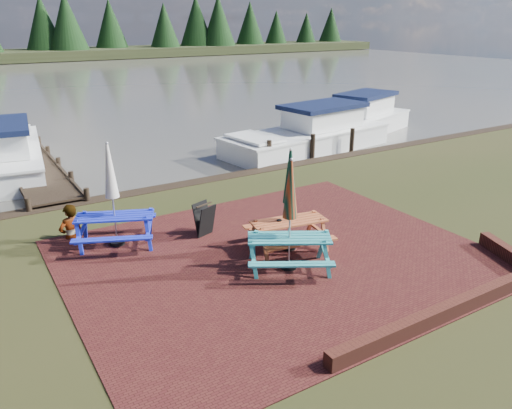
{
  "coord_description": "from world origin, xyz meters",
  "views": [
    {
      "loc": [
        -5.69,
        -7.34,
        5.06
      ],
      "look_at": [
        -0.01,
        1.89,
        1.0
      ],
      "focal_mm": 35.0,
      "sensor_mm": 36.0,
      "label": 1
    }
  ],
  "objects": [
    {
      "name": "boat_near",
      "position": [
        7.04,
        9.02,
        0.42
      ],
      "size": [
        7.89,
        3.63,
        2.06
      ],
      "rotation": [
        0.0,
        0.0,
        1.7
      ],
      "color": "white",
      "rests_on": "ground"
    },
    {
      "name": "picnic_table_red",
      "position": [
        0.47,
        1.23,
        0.84
      ],
      "size": [
        1.95,
        1.8,
        2.39
      ],
      "rotation": [
        0.0,
        0.0,
        -0.17
      ],
      "color": "#B8572F",
      "rests_on": "ground"
    },
    {
      "name": "ground",
      "position": [
        0.0,
        0.0,
        0.0
      ],
      "size": [
        120.0,
        120.0,
        0.0
      ],
      "primitive_type": "plane",
      "color": "black",
      "rests_on": "ground"
    },
    {
      "name": "jetty",
      "position": [
        -3.5,
        11.28,
        0.11
      ],
      "size": [
        1.76,
        9.08,
        1.0
      ],
      "color": "black",
      "rests_on": "ground"
    },
    {
      "name": "boat_jetty",
      "position": [
        -4.32,
        12.19,
        0.43
      ],
      "size": [
        3.36,
        7.51,
        2.1
      ],
      "rotation": [
        0.0,
        0.0,
        -0.12
      ],
      "color": "white",
      "rests_on": "ground"
    },
    {
      "name": "chalkboard",
      "position": [
        -0.82,
        2.99,
        0.42
      ],
      "size": [
        0.54,
        0.62,
        0.81
      ],
      "rotation": [
        0.0,
        0.0,
        0.34
      ],
      "color": "black",
      "rests_on": "ground"
    },
    {
      "name": "person",
      "position": [
        -3.69,
        4.55,
        0.85
      ],
      "size": [
        0.71,
        0.56,
        1.7
      ],
      "primitive_type": "imported",
      "rotation": [
        0.0,
        0.0,
        3.42
      ],
      "color": "gray",
      "rests_on": "ground"
    },
    {
      "name": "brick_wall",
      "position": [
        2.15,
        -2.42,
        0.15
      ],
      "size": [
        6.21,
        1.79,
        0.3
      ],
      "color": "#4C1E16",
      "rests_on": "ground"
    },
    {
      "name": "picnic_table_blue",
      "position": [
        -2.86,
        3.57,
        0.87
      ],
      "size": [
        2.26,
        2.16,
        2.47
      ],
      "rotation": [
        0.0,
        0.0,
        -0.42
      ],
      "color": "#1B2AD0",
      "rests_on": "ground"
    },
    {
      "name": "boat_far",
      "position": [
        10.93,
        10.35,
        0.42
      ],
      "size": [
        7.06,
        4.28,
        2.08
      ],
      "rotation": [
        0.0,
        0.0,
        1.88
      ],
      "color": "white",
      "rests_on": "ground"
    },
    {
      "name": "water",
      "position": [
        0.0,
        37.0,
        0.0
      ],
      "size": [
        120.0,
        60.0,
        0.02
      ],
      "primitive_type": "cube",
      "color": "#4E4B43",
      "rests_on": "ground"
    },
    {
      "name": "paving",
      "position": [
        0.0,
        1.0,
        0.01
      ],
      "size": [
        9.0,
        7.5,
        0.02
      ],
      "primitive_type": "cube",
      "color": "#3D1413",
      "rests_on": "ground"
    },
    {
      "name": "picnic_table_teal",
      "position": [
        -0.07,
        0.45,
        0.85
      ],
      "size": [
        2.3,
        2.23,
        2.43
      ],
      "rotation": [
        0.0,
        0.0,
        -0.53
      ],
      "color": "teal",
      "rests_on": "ground"
    }
  ]
}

